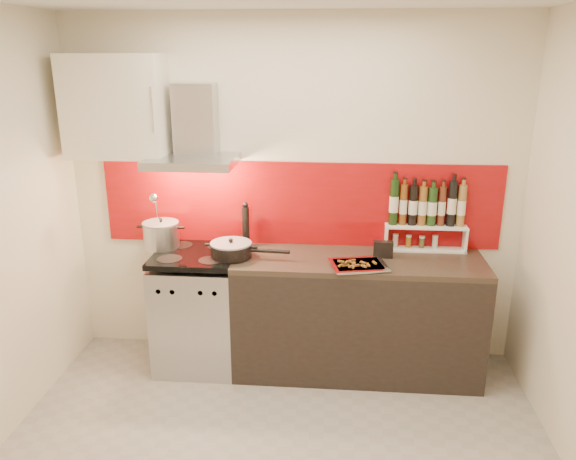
# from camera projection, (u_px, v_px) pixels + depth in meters

# --- Properties ---
(back_wall) EXTENTS (3.40, 0.02, 2.60)m
(back_wall) POSITION_uv_depth(u_px,v_px,m) (293.00, 193.00, 4.24)
(back_wall) COLOR silver
(back_wall) RESTS_ON ground
(backsplash) EXTENTS (3.00, 0.02, 0.64)m
(backsplash) POSITION_uv_depth(u_px,v_px,m) (300.00, 204.00, 4.25)
(backsplash) COLOR #940B08
(backsplash) RESTS_ON back_wall
(range_stove) EXTENTS (0.60, 0.60, 0.91)m
(range_stove) POSITION_uv_depth(u_px,v_px,m) (198.00, 310.00, 4.27)
(range_stove) COLOR #B7B7BA
(range_stove) RESTS_ON ground
(counter) EXTENTS (1.80, 0.60, 0.90)m
(counter) POSITION_uv_depth(u_px,v_px,m) (357.00, 315.00, 4.17)
(counter) COLOR black
(counter) RESTS_ON ground
(range_hood) EXTENTS (0.62, 0.50, 0.61)m
(range_hood) POSITION_uv_depth(u_px,v_px,m) (194.00, 136.00, 4.01)
(range_hood) COLOR #B7B7BA
(range_hood) RESTS_ON back_wall
(upper_cabinet) EXTENTS (0.70, 0.35, 0.72)m
(upper_cabinet) POSITION_uv_depth(u_px,v_px,m) (116.00, 106.00, 3.98)
(upper_cabinet) COLOR #ECE5CD
(upper_cabinet) RESTS_ON back_wall
(stock_pot) EXTENTS (0.27, 0.27, 0.23)m
(stock_pot) POSITION_uv_depth(u_px,v_px,m) (161.00, 235.00, 4.22)
(stock_pot) COLOR #B7B7BA
(stock_pot) RESTS_ON range_stove
(saute_pan) EXTENTS (0.58, 0.30, 0.14)m
(saute_pan) POSITION_uv_depth(u_px,v_px,m) (232.00, 249.00, 4.04)
(saute_pan) COLOR black
(saute_pan) RESTS_ON range_stove
(utensil_jar) EXTENTS (0.10, 0.14, 0.46)m
(utensil_jar) POSITION_uv_depth(u_px,v_px,m) (158.00, 235.00, 4.13)
(utensil_jar) COLOR silver
(utensil_jar) RESTS_ON range_stove
(pepper_mill) EXTENTS (0.06, 0.06, 0.35)m
(pepper_mill) POSITION_uv_depth(u_px,v_px,m) (246.00, 225.00, 4.23)
(pepper_mill) COLOR black
(pepper_mill) RESTS_ON counter
(step_shelf) EXTENTS (0.60, 0.16, 0.54)m
(step_shelf) POSITION_uv_depth(u_px,v_px,m) (426.00, 215.00, 4.14)
(step_shelf) COLOR white
(step_shelf) RESTS_ON counter
(caddy_box) EXTENTS (0.14, 0.07, 0.12)m
(caddy_box) POSITION_uv_depth(u_px,v_px,m) (383.00, 249.00, 4.05)
(caddy_box) COLOR black
(caddy_box) RESTS_ON counter
(baking_tray) EXTENTS (0.43, 0.37, 0.03)m
(baking_tray) POSITION_uv_depth(u_px,v_px,m) (358.00, 265.00, 3.87)
(baking_tray) COLOR silver
(baking_tray) RESTS_ON counter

